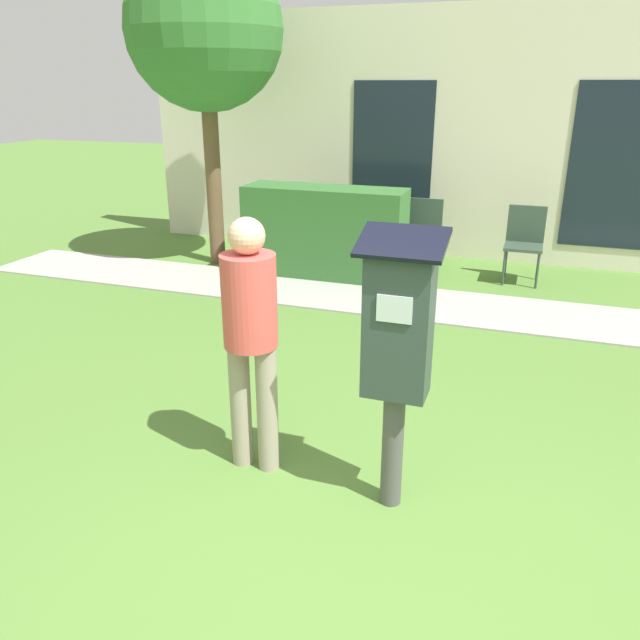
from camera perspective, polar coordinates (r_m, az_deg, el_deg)
ground_plane at (r=3.25m, az=4.28°, el=-23.37°), size 40.00×40.00×0.00m
sidewalk at (r=6.84m, az=13.54°, el=1.00°), size 12.00×1.10×0.02m
building_facade at (r=8.71m, az=16.21°, el=15.67°), size 10.00×0.26×3.20m
parking_meter at (r=3.27m, az=7.12°, el=-1.70°), size 0.44×0.31×1.59m
person_standing at (r=3.65m, az=-6.38°, el=-0.72°), size 0.32×0.32×1.58m
outdoor_chair_left at (r=8.11m, az=9.40°, el=8.21°), size 0.44×0.44×0.90m
outdoor_chair_middle at (r=7.92m, az=18.20°, el=7.15°), size 0.44×0.44×0.90m
hedge_row at (r=7.70m, az=0.41°, el=7.99°), size 1.97×0.60×1.10m
tree at (r=8.29m, az=-10.50°, el=24.54°), size 1.90×1.90×3.82m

